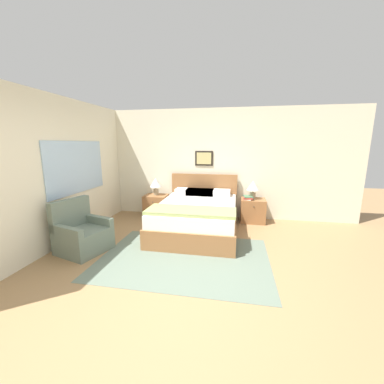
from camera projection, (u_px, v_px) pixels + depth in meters
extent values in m
plane|color=#99754C|center=(174.00, 288.00, 2.97)|extent=(16.00, 16.00, 0.00)
cube|color=beige|center=(206.00, 164.00, 5.73)|extent=(7.00, 0.06, 2.60)
cube|color=black|center=(204.00, 158.00, 5.67)|extent=(0.43, 0.02, 0.35)
cube|color=tan|center=(204.00, 158.00, 5.66)|extent=(0.35, 0.00, 0.28)
cube|color=beige|center=(79.00, 169.00, 4.62)|extent=(0.06, 5.51, 2.60)
cube|color=#9EBCDB|center=(77.00, 167.00, 4.51)|extent=(0.02, 1.63, 0.99)
cube|color=slate|center=(185.00, 258.00, 3.75)|extent=(2.64, 1.89, 0.01)
cube|color=#936038|center=(197.00, 225.00, 4.85)|extent=(1.59, 2.13, 0.28)
cube|color=#936038|center=(187.00, 236.00, 3.82)|extent=(1.59, 0.06, 0.08)
cube|color=white|center=(197.00, 211.00, 4.79)|extent=(1.53, 2.05, 0.32)
cube|color=#936038|center=(204.00, 184.00, 5.71)|extent=(1.59, 0.06, 0.47)
cube|color=#8E9E5B|center=(191.00, 211.00, 4.11)|extent=(1.56, 0.60, 0.06)
cube|color=white|center=(187.00, 192.00, 5.59)|extent=(0.52, 0.32, 0.14)
cube|color=white|center=(219.00, 193.00, 5.46)|extent=(0.52, 0.32, 0.14)
cube|color=gray|center=(203.00, 192.00, 5.53)|extent=(0.52, 0.32, 0.14)
cube|color=gray|center=(198.00, 192.00, 5.55)|extent=(0.52, 0.32, 0.14)
cube|color=slate|center=(84.00, 240.00, 3.95)|extent=(0.86, 0.87, 0.39)
cube|color=slate|center=(70.00, 213.00, 3.99)|extent=(0.31, 0.72, 0.48)
cube|color=slate|center=(97.00, 220.00, 4.17)|extent=(0.69, 0.29, 0.14)
cube|color=slate|center=(66.00, 231.00, 3.63)|extent=(0.69, 0.29, 0.14)
cube|color=#936038|center=(156.00, 206.00, 5.86)|extent=(0.55, 0.46, 0.54)
sphere|color=#332D28|center=(153.00, 202.00, 5.59)|extent=(0.02, 0.02, 0.02)
cube|color=#936038|center=(253.00, 210.00, 5.44)|extent=(0.55, 0.46, 0.54)
sphere|color=#332D28|center=(254.00, 207.00, 5.17)|extent=(0.02, 0.02, 0.02)
cylinder|color=gray|center=(156.00, 192.00, 5.81)|extent=(0.13, 0.13, 0.15)
cylinder|color=gray|center=(156.00, 188.00, 5.79)|extent=(0.02, 0.02, 0.06)
cone|color=silver|center=(156.00, 182.00, 5.76)|extent=(0.28, 0.28, 0.21)
cylinder|color=gray|center=(253.00, 196.00, 5.40)|extent=(0.13, 0.13, 0.15)
cylinder|color=gray|center=(253.00, 191.00, 5.38)|extent=(0.02, 0.02, 0.06)
cone|color=silver|center=(253.00, 185.00, 5.35)|extent=(0.28, 0.28, 0.21)
cube|color=silver|center=(248.00, 199.00, 5.36)|extent=(0.19, 0.27, 0.03)
cube|color=#B7332D|center=(248.00, 198.00, 5.35)|extent=(0.22, 0.27, 0.03)
cube|color=#4C7551|center=(248.00, 197.00, 5.35)|extent=(0.22, 0.27, 0.02)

